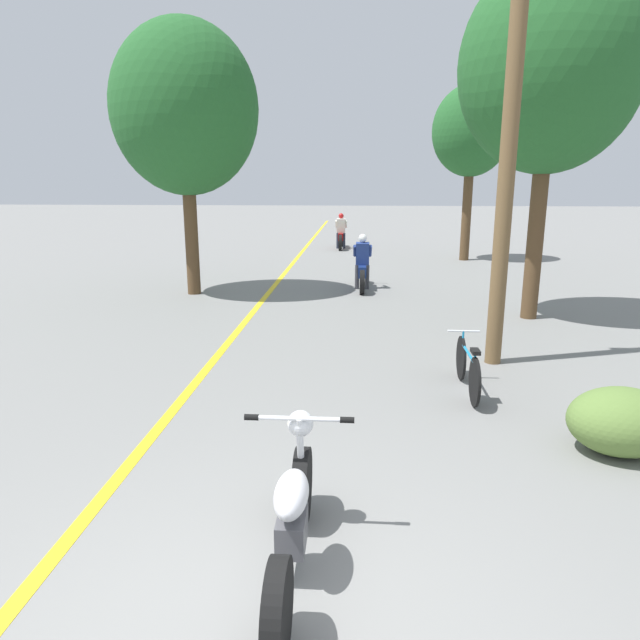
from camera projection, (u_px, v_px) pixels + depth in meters
lane_stripe_center at (278, 281)px, 15.84m from camera, size 0.14×48.00×0.01m
utility_pole at (509, 143)px, 8.07m from camera, size 1.10×0.24×6.34m
roadside_tree_right_near at (551, 68)px, 10.56m from camera, size 3.40×3.06×6.76m
roadside_tree_right_far at (471, 132)px, 19.06m from camera, size 2.62×2.36×5.85m
roadside_tree_left at (185, 110)px, 13.14m from camera, size 3.42×3.08×6.31m
roadside_bush at (622, 421)px, 5.84m from camera, size 1.10×0.88×0.70m
motorcycle_foreground at (293, 517)px, 4.04m from camera, size 0.85×2.04×1.00m
motorcycle_rider_lead at (362, 268)px, 14.70m from camera, size 0.50×2.09×1.41m
motorcycle_rider_far at (341, 235)px, 23.33m from camera, size 0.50×2.10×1.42m
bicycle_parked at (468, 367)px, 7.55m from camera, size 0.44×1.62×0.73m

